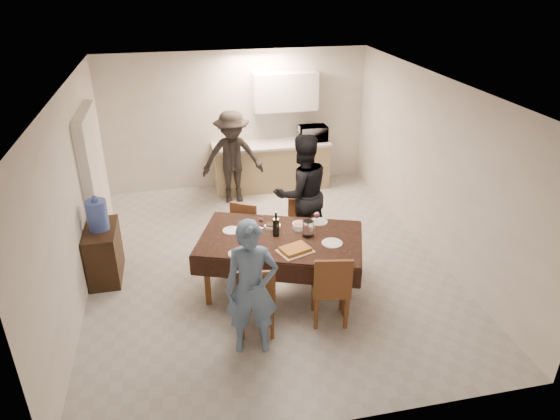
{
  "coord_description": "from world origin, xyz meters",
  "views": [
    {
      "loc": [
        -1.14,
        -6.21,
        3.97
      ],
      "look_at": [
        0.13,
        -0.3,
        0.98
      ],
      "focal_mm": 32.0,
      "sensor_mm": 36.0,
      "label": 1
    }
  ],
  "objects_px": {
    "console": "(104,253)",
    "person_near": "(252,289)",
    "person_far": "(302,193)",
    "water_jug": "(97,215)",
    "person_kitchen": "(233,157)",
    "water_pitcher": "(308,229)",
    "dining_table": "(281,240)",
    "wine_bottle": "(276,224)",
    "savoury_tart": "(295,249)",
    "microwave": "(313,133)"
  },
  "relations": [
    {
      "from": "person_far",
      "to": "wine_bottle",
      "type": "bearing_deg",
      "value": 48.57
    },
    {
      "from": "dining_table",
      "to": "wine_bottle",
      "type": "bearing_deg",
      "value": 155.12
    },
    {
      "from": "microwave",
      "to": "console",
      "type": "bearing_deg",
      "value": 34.93
    },
    {
      "from": "dining_table",
      "to": "person_near",
      "type": "distance_m",
      "value": 1.19
    },
    {
      "from": "water_pitcher",
      "to": "person_kitchen",
      "type": "height_order",
      "value": "person_kitchen"
    },
    {
      "from": "person_far",
      "to": "water_pitcher",
      "type": "bearing_deg",
      "value": 69.23
    },
    {
      "from": "person_far",
      "to": "water_jug",
      "type": "bearing_deg",
      "value": -5.92
    },
    {
      "from": "dining_table",
      "to": "person_kitchen",
      "type": "bearing_deg",
      "value": 114.87
    },
    {
      "from": "person_kitchen",
      "to": "savoury_tart",
      "type": "bearing_deg",
      "value": -84.09
    },
    {
      "from": "savoury_tart",
      "to": "microwave",
      "type": "distance_m",
      "value": 4.0
    },
    {
      "from": "water_jug",
      "to": "water_pitcher",
      "type": "distance_m",
      "value": 2.81
    },
    {
      "from": "savoury_tart",
      "to": "person_far",
      "type": "distance_m",
      "value": 1.5
    },
    {
      "from": "water_pitcher",
      "to": "person_near",
      "type": "height_order",
      "value": "person_near"
    },
    {
      "from": "savoury_tart",
      "to": "microwave",
      "type": "bearing_deg",
      "value": 71.4
    },
    {
      "from": "water_jug",
      "to": "person_kitchen",
      "type": "relative_size",
      "value": 0.24
    },
    {
      "from": "person_near",
      "to": "person_kitchen",
      "type": "bearing_deg",
      "value": 93.63
    },
    {
      "from": "console",
      "to": "wine_bottle",
      "type": "height_order",
      "value": "wine_bottle"
    },
    {
      "from": "person_near",
      "to": "microwave",
      "type": "bearing_deg",
      "value": 74.62
    },
    {
      "from": "console",
      "to": "wine_bottle",
      "type": "distance_m",
      "value": 2.48
    },
    {
      "from": "dining_table",
      "to": "person_kitchen",
      "type": "relative_size",
      "value": 1.38
    },
    {
      "from": "water_pitcher",
      "to": "person_kitchen",
      "type": "xyz_separation_m",
      "value": [
        -0.6,
        3.01,
        -0.06
      ]
    },
    {
      "from": "console",
      "to": "water_pitcher",
      "type": "distance_m",
      "value": 2.86
    },
    {
      "from": "dining_table",
      "to": "person_kitchen",
      "type": "distance_m",
      "value": 2.97
    },
    {
      "from": "savoury_tart",
      "to": "person_near",
      "type": "bearing_deg",
      "value": -134.13
    },
    {
      "from": "console",
      "to": "water_jug",
      "type": "distance_m",
      "value": 0.59
    },
    {
      "from": "console",
      "to": "person_far",
      "type": "distance_m",
      "value": 2.93
    },
    {
      "from": "console",
      "to": "person_near",
      "type": "distance_m",
      "value": 2.62
    },
    {
      "from": "wine_bottle",
      "to": "person_near",
      "type": "height_order",
      "value": "person_near"
    },
    {
      "from": "water_pitcher",
      "to": "person_far",
      "type": "bearing_deg",
      "value": 79.7
    },
    {
      "from": "dining_table",
      "to": "water_pitcher",
      "type": "height_order",
      "value": "water_pitcher"
    },
    {
      "from": "water_jug",
      "to": "microwave",
      "type": "distance_m",
      "value": 4.51
    },
    {
      "from": "console",
      "to": "person_kitchen",
      "type": "relative_size",
      "value": 0.48
    },
    {
      "from": "console",
      "to": "person_far",
      "type": "height_order",
      "value": "person_far"
    },
    {
      "from": "dining_table",
      "to": "wine_bottle",
      "type": "height_order",
      "value": "wine_bottle"
    },
    {
      "from": "wine_bottle",
      "to": "person_near",
      "type": "distance_m",
      "value": 1.22
    },
    {
      "from": "savoury_tart",
      "to": "person_far",
      "type": "height_order",
      "value": "person_far"
    },
    {
      "from": "person_near",
      "to": "water_pitcher",
      "type": "bearing_deg",
      "value": 55.99
    },
    {
      "from": "savoury_tart",
      "to": "person_kitchen",
      "type": "xyz_separation_m",
      "value": [
        -0.35,
        3.34,
        0.02
      ]
    },
    {
      "from": "dining_table",
      "to": "wine_bottle",
      "type": "distance_m",
      "value": 0.22
    },
    {
      "from": "person_near",
      "to": "console",
      "type": "bearing_deg",
      "value": 141.47
    },
    {
      "from": "microwave",
      "to": "wine_bottle",
      "type": "bearing_deg",
      "value": 67.0
    },
    {
      "from": "console",
      "to": "water_pitcher",
      "type": "height_order",
      "value": "water_pitcher"
    },
    {
      "from": "person_near",
      "to": "person_kitchen",
      "type": "relative_size",
      "value": 0.95
    },
    {
      "from": "console",
      "to": "person_near",
      "type": "bearing_deg",
      "value": -46.51
    },
    {
      "from": "water_jug",
      "to": "water_pitcher",
      "type": "relative_size",
      "value": 1.87
    },
    {
      "from": "water_jug",
      "to": "savoury_tart",
      "type": "height_order",
      "value": "water_jug"
    },
    {
      "from": "console",
      "to": "person_near",
      "type": "height_order",
      "value": "person_near"
    },
    {
      "from": "person_far",
      "to": "console",
      "type": "bearing_deg",
      "value": -5.92
    },
    {
      "from": "person_near",
      "to": "water_jug",
      "type": "bearing_deg",
      "value": 141.47
    },
    {
      "from": "wine_bottle",
      "to": "savoury_tart",
      "type": "distance_m",
      "value": 0.48
    }
  ]
}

